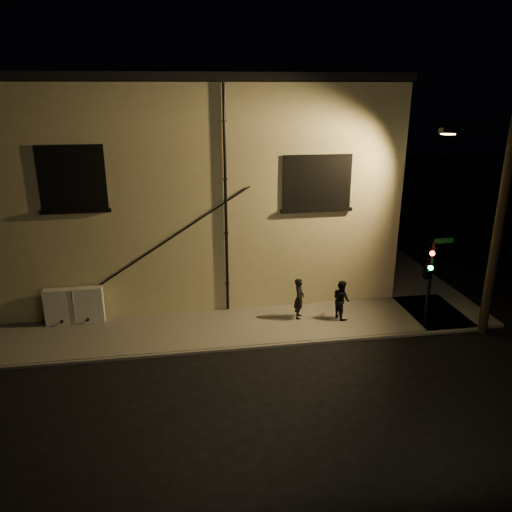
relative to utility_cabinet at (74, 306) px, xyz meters
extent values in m
plane|color=black|center=(7.41, -2.70, -0.79)|extent=(90.00, 90.00, 0.00)
cube|color=slate|center=(4.41, -1.20, -0.73)|extent=(20.00, 3.00, 0.12)
cube|color=slate|center=(13.91, 5.30, -0.73)|extent=(3.00, 16.00, 0.12)
cube|color=beige|center=(4.41, 6.30, 3.46)|extent=(16.00, 12.00, 8.50)
cube|color=black|center=(4.41, 6.30, 7.86)|extent=(16.20, 12.20, 0.30)
cube|color=black|center=(0.41, 0.28, 4.61)|extent=(2.20, 0.10, 2.20)
cube|color=black|center=(0.41, 0.29, 4.61)|extent=(1.98, 0.05, 1.98)
cube|color=black|center=(9.01, 0.28, 4.21)|extent=(2.60, 0.10, 2.00)
cube|color=black|center=(9.01, 0.29, 4.21)|extent=(2.38, 0.05, 1.78)
cylinder|color=black|center=(5.61, 0.22, 3.52)|extent=(0.11, 0.11, 8.30)
cylinder|color=black|center=(3.41, 0.25, 2.21)|extent=(5.96, 0.04, 3.75)
cylinder|color=black|center=(3.53, 0.25, 2.27)|extent=(5.96, 0.04, 3.75)
cube|color=silver|center=(0.00, 0.00, 0.00)|extent=(2.05, 0.35, 1.35)
imported|color=black|center=(8.15, -0.90, 0.10)|extent=(0.54, 0.66, 1.55)
imported|color=black|center=(9.68, -1.19, 0.07)|extent=(0.74, 0.85, 1.49)
cylinder|color=black|center=(12.52, -2.26, 0.89)|extent=(0.12, 0.12, 3.14)
imported|color=black|center=(12.30, -2.38, 1.56)|extent=(0.66, 1.93, 0.76)
sphere|color=#FF140C|center=(12.32, -2.56, 2.18)|extent=(0.17, 0.17, 0.17)
sphere|color=#14FF3F|center=(12.32, -2.56, 1.65)|extent=(0.17, 0.17, 0.17)
cube|color=#0C4C1E|center=(12.87, -2.26, 2.51)|extent=(0.70, 0.03, 0.18)
cylinder|color=black|center=(14.42, -2.86, 3.00)|extent=(0.32, 0.32, 7.59)
cylinder|color=black|center=(13.62, -2.31, 6.26)|extent=(1.92, 1.05, 0.10)
cube|color=black|center=(12.82, -1.76, 6.16)|extent=(0.55, 0.28, 0.18)
cube|color=#FFC672|center=(12.82, -1.76, 6.06)|extent=(0.42, 0.20, 0.04)
camera|label=1|loc=(3.81, -17.37, 7.55)|focal=35.00mm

